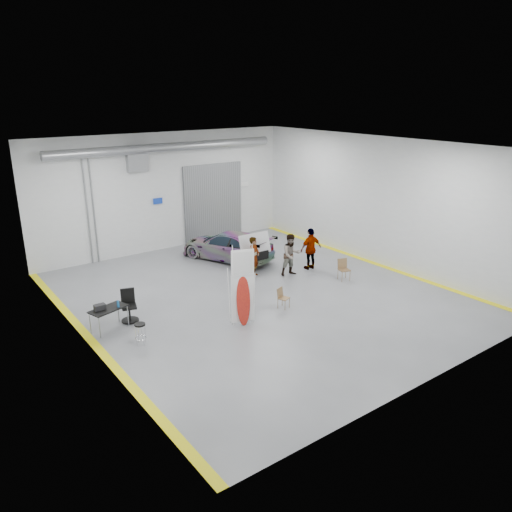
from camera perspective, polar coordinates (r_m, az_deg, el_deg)
ground at (r=20.44m, az=0.27°, el=-4.46°), size 16.00×16.00×0.00m
room_shell at (r=21.15m, az=-2.80°, el=7.85°), size 14.02×16.18×6.01m
sedan_car at (r=24.54m, az=-3.29°, el=1.19°), size 3.58×5.17×1.39m
person_a at (r=22.17m, az=-0.22°, el=-0.08°), size 0.79×0.71×1.83m
person_b at (r=22.35m, az=4.04°, el=0.14°), size 1.05×0.87×1.91m
person_c at (r=23.20m, az=6.28°, el=0.83°), size 1.17×0.54×1.97m
surfboard_display at (r=17.51m, az=-1.25°, el=-4.24°), size 0.80×0.43×2.97m
folding_chair_near at (r=19.20m, az=3.15°, el=-5.26°), size 0.48×0.50×0.79m
folding_chair_far at (r=22.24m, az=9.99°, el=-2.01°), size 0.55×0.58×0.94m
shop_stool at (r=16.93m, az=-13.06°, el=-8.69°), size 0.38×0.38×0.74m
work_table at (r=17.99m, az=-16.75°, el=-5.79°), size 1.41×0.97×1.05m
office_chair at (r=18.61m, az=-14.38°, el=-5.73°), size 0.64×0.67×1.17m
trunk_lid at (r=22.64m, az=-0.34°, el=1.63°), size 1.62×0.98×0.04m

